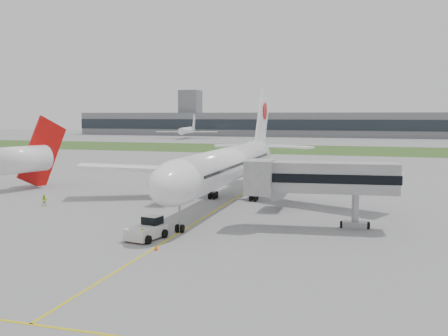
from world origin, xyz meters
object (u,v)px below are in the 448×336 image
(ground_crew_near, at_px, (142,236))
(jet_bridge, at_px, (316,178))
(airliner, at_px, (229,164))
(neighbor_aircraft, at_px, (24,159))
(pushback_tug, at_px, (148,229))

(ground_crew_near, bearing_deg, jet_bridge, -161.93)
(jet_bridge, height_order, ground_crew_near, jet_bridge)
(airliner, xyz_separation_m, ground_crew_near, (-1.88, -25.26, -4.89))
(jet_bridge, bearing_deg, neighbor_aircraft, 156.81)
(pushback_tug, distance_m, jet_bridge, 19.52)
(pushback_tug, xyz_separation_m, neighbor_aircraft, (-35.08, 25.45, 4.27))
(jet_bridge, relative_size, ground_crew_near, 10.80)
(airliner, xyz_separation_m, jet_bridge, (14.00, -13.51, 0.07))
(jet_bridge, distance_m, ground_crew_near, 20.37)
(pushback_tug, bearing_deg, airliner, 95.13)
(pushback_tug, bearing_deg, ground_crew_near, -70.42)
(jet_bridge, relative_size, neighbor_aircraft, 1.01)
(pushback_tug, xyz_separation_m, ground_crew_near, (0.31, -1.91, -0.26))
(pushback_tug, relative_size, jet_bridge, 0.28)
(ground_crew_near, bearing_deg, pushback_tug, -99.32)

